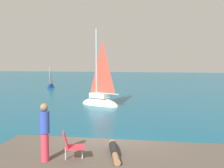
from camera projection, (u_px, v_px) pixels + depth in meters
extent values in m
plane|color=#0F5675|center=(110.00, 154.00, 10.90)|extent=(160.00, 160.00, 0.00)
cube|color=#4D5245|center=(157.00, 165.00, 9.71)|extent=(0.88, 1.00, 0.56)
cube|color=brown|center=(163.00, 166.00, 9.57)|extent=(1.59, 1.45, 0.89)
ellipsoid|color=white|center=(100.00, 105.00, 22.82)|extent=(3.75, 2.60, 1.23)
cube|color=white|center=(100.00, 95.00, 22.76)|extent=(1.78, 1.43, 0.40)
cylinder|color=#B7B7BC|center=(96.00, 63.00, 22.74)|extent=(0.13, 0.13, 5.57)
cylinder|color=#B2B2B7|center=(107.00, 94.00, 22.28)|extent=(2.07, 1.03, 0.11)
pyramid|color=#DB4C38|center=(102.00, 66.00, 22.39)|extent=(1.65, 0.80, 4.23)
ellipsoid|color=#193D99|center=(51.00, 88.00, 37.88)|extent=(0.93, 1.73, 0.56)
cube|color=#193D99|center=(51.00, 85.00, 37.85)|extent=(0.55, 0.79, 0.18)
cylinder|color=#B7B7BC|center=(50.00, 76.00, 37.61)|extent=(0.06, 0.06, 2.57)
cylinder|color=#B2B2B7|center=(52.00, 84.00, 38.16)|extent=(0.29, 1.01, 0.05)
pyramid|color=silver|center=(51.00, 77.00, 37.88)|extent=(0.22, 0.81, 1.95)
cylinder|color=black|center=(114.00, 149.00, 8.48)|extent=(0.48, 0.93, 0.24)
cylinder|color=#9E704C|center=(116.00, 158.00, 7.74)|extent=(0.36, 0.72, 0.18)
sphere|color=#9E704C|center=(112.00, 143.00, 9.03)|extent=(0.22, 0.22, 0.22)
cylinder|color=#DB384C|center=(45.00, 147.00, 7.76)|extent=(0.22, 0.22, 0.80)
cylinder|color=#334CB2|center=(44.00, 122.00, 7.70)|extent=(0.28, 0.28, 0.60)
sphere|color=#9E704C|center=(44.00, 107.00, 7.67)|extent=(0.22, 0.22, 0.22)
cube|color=#E03342|center=(75.00, 147.00, 7.90)|extent=(0.66, 0.64, 0.04)
cube|color=#E03342|center=(65.00, 140.00, 7.84)|extent=(0.31, 0.50, 0.45)
cylinder|color=silver|center=(82.00, 153.00, 7.95)|extent=(0.04, 0.04, 0.35)
cylinder|color=silver|center=(66.00, 154.00, 7.87)|extent=(0.04, 0.04, 0.35)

